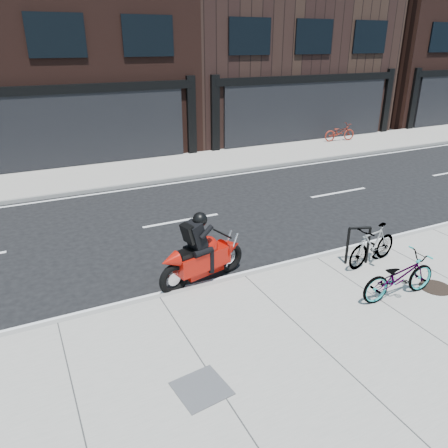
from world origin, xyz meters
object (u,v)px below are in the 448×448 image
bike_rack (358,242)px  bicycle_far (340,132)px  bicycle_front (399,276)px  bicycle_rear (373,245)px  utility_grate (201,388)px  motorcycle (206,253)px  manhole_cover (435,287)px

bike_rack → bicycle_far: bike_rack is taller
bicycle_front → bicycle_rear: (0.56, 1.34, 0.01)m
bicycle_front → utility_grate: (-4.64, -0.63, -0.46)m
bicycle_rear → bicycle_far: 14.07m
bicycle_rear → motorcycle: 3.90m
bicycle_rear → bicycle_front: bearing=-32.1°
utility_grate → motorcycle: bearing=64.7°
bike_rack → manhole_cover: 1.87m
bicycle_front → bicycle_rear: bearing=-20.4°
bicycle_far → manhole_cover: size_ratio=2.61×
bicycle_far → manhole_cover: bicycle_far is taller
motorcycle → manhole_cover: bearing=-46.3°
bicycle_rear → bicycle_far: (8.43, 11.26, -0.03)m
bicycle_rear → utility_grate: (-5.21, -1.96, -0.48)m
manhole_cover → utility_grate: 5.68m
bicycle_rear → utility_grate: size_ratio=2.14×
bicycle_rear → manhole_cover: bearing=7.9°
bike_rack → bicycle_far: (8.73, 11.10, -0.10)m
motorcycle → bicycle_rear: bearing=-31.6°
bicycle_far → utility_grate: bearing=142.2°
bicycle_front → utility_grate: bicycle_front is taller
bicycle_rear → utility_grate: 5.58m
bike_rack → bicycle_front: (-0.27, -1.50, -0.08)m
bicycle_far → utility_grate: bicycle_far is taller
motorcycle → bicycle_far: (12.15, 10.07, -0.10)m
motorcycle → manhole_cover: size_ratio=3.38×
bicycle_far → manhole_cover: (-7.98, -12.73, -0.44)m
bicycle_rear → bike_rack: bearing=-128.0°
utility_grate → bicycle_far: bearing=44.1°
bike_rack → manhole_cover: bearing=-65.3°
bicycle_rear → bicycle_far: bicycle_rear is taller
motorcycle → bicycle_far: bearing=25.8°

